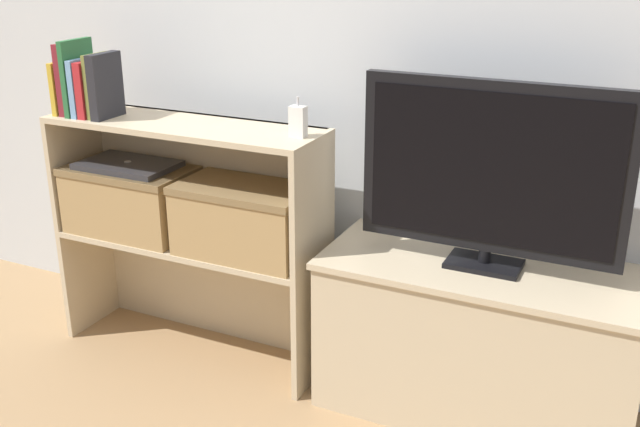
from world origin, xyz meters
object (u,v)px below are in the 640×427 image
Objects in this scene: book_mustard at (66,87)px; book_skyblue at (85,87)px; laptop at (128,165)px; book_maroon at (71,79)px; storage_basket_left at (131,197)px; tv_stand at (477,340)px; book_crimson at (92,88)px; book_forest at (78,77)px; storage_basket_right at (245,217)px; book_olive at (99,86)px; baby_monitor at (298,121)px; tv at (492,172)px; book_charcoal at (106,86)px.

book_mustard is 0.92× the size of book_skyblue.
book_mustard is 0.34m from laptop.
storage_basket_left is at bearing 9.83° from book_maroon.
book_maroon is at bearing 0.00° from book_mustard.
tv_stand is 5.14× the size of book_crimson.
book_forest is 0.57× the size of storage_basket_right.
book_mustard reaches higher than tv_stand.
laptop reaches higher than storage_basket_right.
storage_basket_right is at bearing 3.40° from book_olive.
baby_monitor is (0.82, 0.05, -0.08)m from book_forest.
book_forest is 0.76m from storage_basket_right.
book_skyblue is (-1.39, -0.10, 0.70)m from tv_stand.
book_mustard reaches higher than baby_monitor.
storage_basket_left is 0.12m from laptop.
book_forest is 0.04m from book_skyblue.
storage_basket_right is (0.69, 0.03, -0.38)m from book_mustard.
storage_basket_right is (0.47, 0.00, 0.00)m from storage_basket_left.
book_mustard is (-1.48, -0.10, 0.14)m from tv.
book_forest reaches higher than book_charcoal.
baby_monitor reaches higher than laptop.
book_crimson is 0.06m from book_charcoal.
tv_stand is 0.88m from baby_monitor.
book_crimson is 0.42× the size of storage_basket_left.
book_mustard is at bearing -175.94° from tv_stand.
book_maroon is at bearing -175.92° from tv.
baby_monitor is (0.85, 0.05, -0.07)m from book_maroon.
book_maroon is 1.12× the size of book_charcoal.
tv is 1.34m from book_olive.
laptop is (-0.67, -0.02, -0.22)m from baby_monitor.
book_mustard is at bearing 180.00° from book_crimson.
baby_monitor is at bearing 3.38° from book_skyblue.
book_forest reaches higher than tv.
book_maroon is 0.95× the size of book_forest.
tv_stand is 2.18× the size of storage_basket_left.
book_crimson is at bearing -175.66° from tv.
book_charcoal is at bearing -139.03° from laptop.
tv_stand is 5.00× the size of book_skyblue.
book_forest reaches higher than baby_monitor.
book_mustard is 0.04m from book_maroon.
laptop is (0.18, 0.03, -0.30)m from book_maroon.
book_forest is 0.76× the size of laptop.
book_olive is at bearing 0.00° from book_forest.
book_forest is 0.12m from book_charcoal.
book_skyblue is 0.09m from book_charcoal.
book_maroon is 0.54× the size of storage_basket_right.
book_maroon reaches higher than baby_monitor.
tv is at bearing 5.15° from storage_basket_right.
laptop reaches higher than tv_stand.
tv_stand is at bearing 4.06° from book_mustard.
book_charcoal reaches higher than storage_basket_right.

